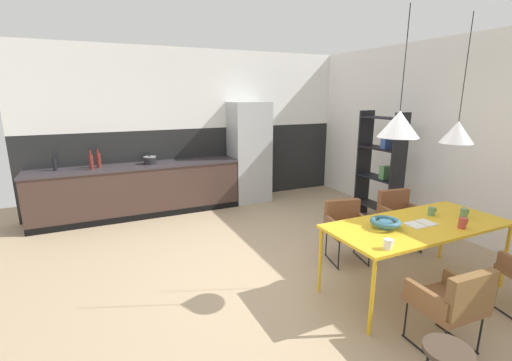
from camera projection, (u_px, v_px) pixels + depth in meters
ground_plane at (282, 276)px, 4.06m from camera, size 8.72×8.72×0.00m
back_wall_splashback_dark at (200, 165)px, 6.78m from camera, size 6.06×0.12×1.43m
back_wall_panel_upper at (197, 89)px, 6.44m from camera, size 6.06×0.12×1.43m
side_wall_right at (468, 140)px, 4.93m from camera, size 0.12×6.70×2.85m
kitchen_counter at (140, 190)px, 6.05m from camera, size 3.43×0.63×0.88m
refrigerator_column at (249, 152)px, 6.77m from camera, size 0.71×0.60×1.91m
dining_table at (418, 227)px, 3.62m from camera, size 1.94×0.84×0.75m
armchair_facing_counter at (398, 212)px, 4.73m from camera, size 0.55×0.53×0.78m
armchair_far_side at (455, 299)px, 2.77m from camera, size 0.51×0.49×0.75m
armchair_corner_seat at (346, 223)px, 4.40m from camera, size 0.57×0.57×0.75m
fruit_bowl at (385, 223)px, 3.48m from camera, size 0.30×0.30×0.09m
open_book at (420, 224)px, 3.59m from camera, size 0.31×0.19×0.02m
mug_dark_espresso at (463, 223)px, 3.48m from camera, size 0.12×0.07×0.11m
mug_tall_blue at (432, 211)px, 3.85m from camera, size 0.12×0.07×0.09m
mug_short_terracotta at (464, 213)px, 3.77m from camera, size 0.12×0.07×0.11m
mug_glass_clear at (388, 244)px, 3.01m from camera, size 0.12×0.07×0.09m
cooking_pot at (150, 160)px, 6.01m from camera, size 0.21×0.21×0.15m
bottle_spice_small at (98, 160)px, 5.72m from camera, size 0.07×0.07×0.31m
bottle_wine_green at (55, 164)px, 5.48m from camera, size 0.06×0.06×0.28m
bottle_vinegar_dark at (91, 161)px, 5.59m from camera, size 0.06×0.06×0.30m
side_stool at (447, 356)px, 2.22m from camera, size 0.30×0.30×0.50m
open_shelf_unit at (381, 165)px, 5.62m from camera, size 0.30×0.78×1.79m
pendant_lamp_over_table_near at (399, 124)px, 3.22m from camera, size 0.38×0.38×1.14m
pendant_lamp_over_table_far at (457, 132)px, 3.54m from camera, size 0.32×0.32×1.24m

